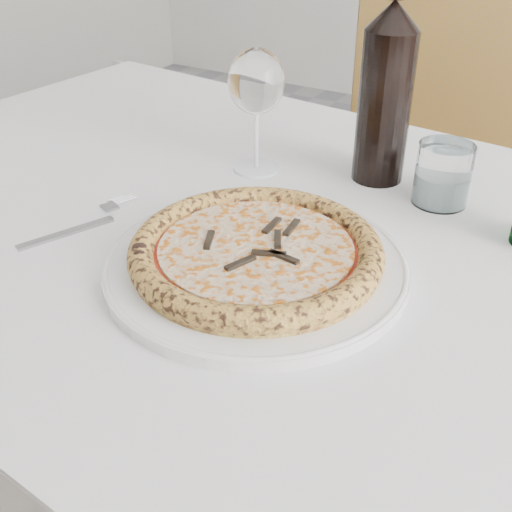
# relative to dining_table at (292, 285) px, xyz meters

# --- Properties ---
(dining_table) EXTENTS (1.65, 1.07, 0.76)m
(dining_table) POSITION_rel_dining_table_xyz_m (0.00, 0.00, 0.00)
(dining_table) COLOR brown
(dining_table) RESTS_ON floor
(chair_far) EXTENTS (0.58, 0.58, 0.93)m
(chair_far) POSITION_rel_dining_table_xyz_m (0.01, 0.76, -0.14)
(chair_far) COLOR brown
(chair_far) RESTS_ON floor
(plate) EXTENTS (0.36, 0.36, 0.02)m
(plate) POSITION_rel_dining_table_xyz_m (-0.00, -0.10, 0.09)
(plate) COLOR white
(plate) RESTS_ON dining_table
(pizza) EXTENTS (0.30, 0.30, 0.03)m
(pizza) POSITION_rel_dining_table_xyz_m (-0.00, -0.10, 0.11)
(pizza) COLOR #DAB656
(pizza) RESTS_ON plate
(fork) EXTENTS (0.06, 0.18, 0.00)m
(fork) POSITION_rel_dining_table_xyz_m (-0.26, -0.12, 0.08)
(fork) COLOR gray
(fork) RESTS_ON dining_table
(wine_glass) EXTENTS (0.09, 0.09, 0.19)m
(wine_glass) POSITION_rel_dining_table_xyz_m (-0.15, 0.15, 0.22)
(wine_glass) COLOR white
(wine_glass) RESTS_ON dining_table
(tumbler) EXTENTS (0.08, 0.08, 0.09)m
(tumbler) POSITION_rel_dining_table_xyz_m (0.14, 0.18, 0.12)
(tumbler) COLOR white
(tumbler) RESTS_ON dining_table
(wine_bottle) EXTENTS (0.08, 0.08, 0.32)m
(wine_bottle) POSITION_rel_dining_table_xyz_m (0.03, 0.22, 0.22)
(wine_bottle) COLOR black
(wine_bottle) RESTS_ON dining_table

